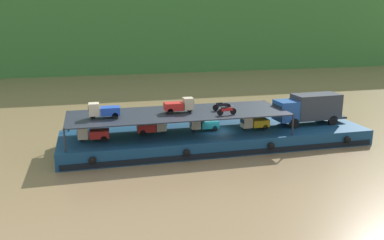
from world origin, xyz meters
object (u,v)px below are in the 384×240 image
at_px(covered_lorry, 309,108).
at_px(mini_truck_upper_mid, 179,105).
at_px(motorcycle_upper_port, 227,110).
at_px(mini_truck_lower_mid, 204,124).
at_px(motorcycle_upper_centre, 222,106).
at_px(mini_truck_upper_stern, 104,110).
at_px(mini_truck_lower_fore, 254,123).
at_px(mini_truck_lower_stern, 93,133).
at_px(mini_truck_lower_aft, 152,127).
at_px(cargo_barge, 216,138).

height_order(covered_lorry, mini_truck_upper_mid, mini_truck_upper_mid).
height_order(covered_lorry, motorcycle_upper_port, covered_lorry).
xyz_separation_m(mini_truck_lower_mid, motorcycle_upper_centre, (1.71, -0.26, 1.74)).
bearing_deg(mini_truck_upper_stern, covered_lorry, 1.07).
relative_size(mini_truck_lower_fore, mini_truck_upper_stern, 1.01).
height_order(mini_truck_lower_stern, motorcycle_upper_port, motorcycle_upper_port).
distance_m(mini_truck_lower_aft, mini_truck_lower_mid, 5.00).
bearing_deg(mini_truck_upper_stern, motorcycle_upper_port, -8.42).
bearing_deg(covered_lorry, motorcycle_upper_centre, 179.86).
height_order(mini_truck_lower_mid, mini_truck_lower_fore, same).
bearing_deg(mini_truck_lower_mid, mini_truck_lower_aft, 177.92).
height_order(mini_truck_lower_mid, motorcycle_upper_centre, motorcycle_upper_centre).
height_order(mini_truck_lower_stern, mini_truck_lower_fore, same).
bearing_deg(motorcycle_upper_port, cargo_barge, 98.06).
bearing_deg(mini_truck_lower_aft, mini_truck_lower_fore, -5.66).
xyz_separation_m(mini_truck_lower_aft, mini_truck_upper_mid, (2.54, -0.46, 2.00)).
height_order(cargo_barge, mini_truck_upper_stern, mini_truck_upper_stern).
distance_m(mini_truck_lower_stern, motorcycle_upper_port, 12.20).
xyz_separation_m(mini_truck_lower_mid, mini_truck_upper_mid, (-2.45, -0.28, 2.00)).
distance_m(mini_truck_lower_fore, mini_truck_upper_stern, 14.48).
height_order(mini_truck_lower_aft, motorcycle_upper_port, motorcycle_upper_port).
distance_m(covered_lorry, mini_truck_lower_mid, 11.15).
relative_size(mini_truck_lower_stern, mini_truck_lower_fore, 1.00).
bearing_deg(mini_truck_lower_fore, motorcycle_upper_centre, 170.47).
height_order(cargo_barge, mini_truck_lower_aft, mini_truck_lower_aft).
bearing_deg(covered_lorry, mini_truck_lower_stern, -178.52).
relative_size(cargo_barge, mini_truck_lower_mid, 10.75).
height_order(mini_truck_lower_stern, mini_truck_upper_stern, mini_truck_upper_stern).
height_order(mini_truck_upper_mid, motorcycle_upper_centre, mini_truck_upper_mid).
bearing_deg(motorcycle_upper_centre, mini_truck_upper_stern, -177.90).
distance_m(covered_lorry, mini_truck_lower_stern, 21.60).
distance_m(mini_truck_lower_aft, motorcycle_upper_port, 7.19).
height_order(cargo_barge, mini_truck_lower_mid, mini_truck_lower_mid).
distance_m(mini_truck_lower_stern, motorcycle_upper_centre, 12.31).
relative_size(mini_truck_lower_stern, mini_truck_upper_mid, 1.02).
bearing_deg(mini_truck_upper_mid, mini_truck_upper_stern, -176.81).
bearing_deg(motorcycle_upper_centre, mini_truck_lower_mid, 171.31).
distance_m(cargo_barge, mini_truck_lower_stern, 11.81).
xyz_separation_m(covered_lorry, mini_truck_lower_fore, (-6.18, -0.52, -1.00)).
bearing_deg(covered_lorry, mini_truck_upper_mid, 179.99).
xyz_separation_m(mini_truck_upper_mid, motorcycle_upper_port, (3.98, -2.01, -0.26)).
relative_size(mini_truck_lower_stern, mini_truck_lower_aft, 1.02).
bearing_deg(mini_truck_lower_mid, mini_truck_upper_mid, -173.49).
height_order(mini_truck_lower_mid, motorcycle_upper_port, motorcycle_upper_port).
bearing_deg(mini_truck_lower_mid, mini_truck_lower_stern, -175.42).
xyz_separation_m(mini_truck_upper_mid, motorcycle_upper_centre, (4.16, 0.02, -0.26)).
bearing_deg(mini_truck_lower_fore, motorcycle_upper_port, -156.42).
relative_size(cargo_barge, mini_truck_upper_mid, 10.81).
relative_size(covered_lorry, mini_truck_lower_mid, 2.87).
relative_size(cargo_barge, mini_truck_lower_fore, 10.65).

